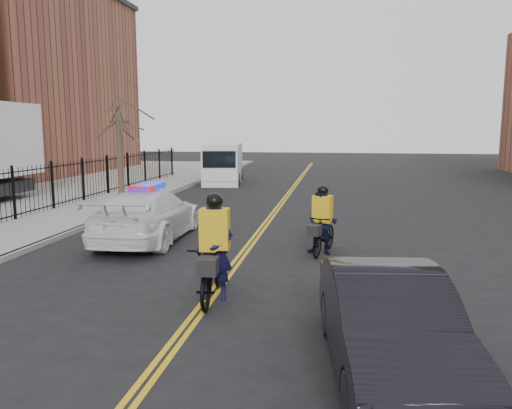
{
  "coord_description": "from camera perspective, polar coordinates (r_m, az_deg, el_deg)",
  "views": [
    {
      "loc": [
        2.49,
        -12.17,
        3.4
      ],
      "look_at": [
        0.27,
        1.44,
        1.3
      ],
      "focal_mm": 35.0,
      "sensor_mm": 36.0,
      "label": 1
    }
  ],
  "objects": [
    {
      "name": "center_line_right",
      "position": [
        20.59,
        2.4,
        -0.83
      ],
      "size": [
        0.1,
        60.0,
        0.01
      ],
      "primitive_type": "cube",
      "color": "gold",
      "rests_on": "ground"
    },
    {
      "name": "street_tree",
      "position": [
        24.36,
        -15.41,
        8.68
      ],
      "size": [
        3.2,
        3.2,
        4.8
      ],
      "color": "#362A20",
      "rests_on": "sidewalk"
    },
    {
      "name": "cyclist_far",
      "position": [
        13.69,
        7.55,
        -2.59
      ],
      "size": [
        1.01,
        1.95,
        1.9
      ],
      "rotation": [
        0.0,
        0.0,
        -0.27
      ],
      "color": "black",
      "rests_on": "ground"
    },
    {
      "name": "police_cruiser",
      "position": [
        15.59,
        -12.18,
        -1.16
      ],
      "size": [
        2.36,
        5.49,
        1.74
      ],
      "rotation": [
        0.0,
        0.0,
        3.17
      ],
      "color": "white",
      "rests_on": "ground"
    },
    {
      "name": "cyclist_near",
      "position": [
        10.04,
        -4.7,
        -6.67
      ],
      "size": [
        0.92,
        2.25,
        2.16
      ],
      "rotation": [
        0.0,
        0.0,
        0.07
      ],
      "color": "black",
      "rests_on": "ground"
    },
    {
      "name": "warehouse_far",
      "position": [
        44.39,
        -26.5,
        12.43
      ],
      "size": [
        14.0,
        18.0,
        14.0
      ],
      "primitive_type": "cube",
      "color": "brown",
      "rests_on": "ground"
    },
    {
      "name": "sidewalk",
      "position": [
        22.75,
        -16.91,
        -0.12
      ],
      "size": [
        3.0,
        60.0,
        0.15
      ],
      "primitive_type": "cube",
      "color": "gray",
      "rests_on": "ground"
    },
    {
      "name": "cargo_van",
      "position": [
        31.62,
        -3.77,
        4.65
      ],
      "size": [
        2.91,
        6.08,
        2.45
      ],
      "rotation": [
        0.0,
        0.0,
        0.14
      ],
      "color": "white",
      "rests_on": "ground"
    },
    {
      "name": "iron_fence",
      "position": [
        23.33,
        -20.33,
        2.22
      ],
      "size": [
        0.12,
        28.0,
        2.0
      ],
      "primitive_type": null,
      "color": "black",
      "rests_on": "ground"
    },
    {
      "name": "curb",
      "position": [
        22.13,
        -13.42,
        -0.21
      ],
      "size": [
        0.2,
        60.0,
        0.15
      ],
      "primitive_type": "cube",
      "color": "gray",
      "rests_on": "ground"
    },
    {
      "name": "ground",
      "position": [
        12.88,
        -2.25,
        -6.66
      ],
      "size": [
        120.0,
        120.0,
        0.0
      ],
      "primitive_type": "plane",
      "color": "black",
      "rests_on": "ground"
    },
    {
      "name": "dark_sedan",
      "position": [
        7.27,
        14.96,
        -13.15
      ],
      "size": [
        2.08,
        4.62,
        1.47
      ],
      "primitive_type": "imported",
      "rotation": [
        0.0,
        0.0,
        0.12
      ],
      "color": "black",
      "rests_on": "ground"
    },
    {
      "name": "center_line_left",
      "position": [
        20.61,
        1.96,
        -0.82
      ],
      "size": [
        0.1,
        60.0,
        0.01
      ],
      "primitive_type": "cube",
      "color": "gold",
      "rests_on": "ground"
    }
  ]
}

